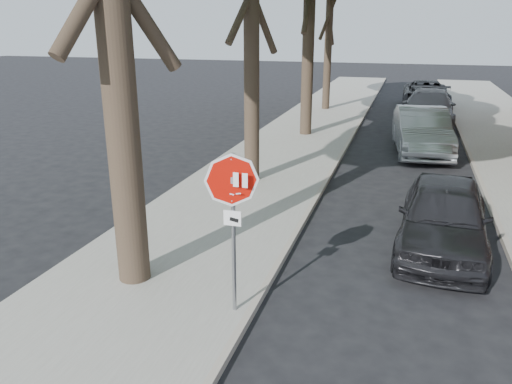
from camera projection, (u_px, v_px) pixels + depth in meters
ground at (276, 323)px, 7.91m from camera, size 120.00×120.00×0.00m
sidewalk_left at (293, 145)px, 19.47m from camera, size 4.00×55.00×0.12m
curb_left at (345, 148)px, 18.90m from camera, size 0.12×55.00×0.13m
curb_right at (470, 157)px, 17.69m from camera, size 0.12×55.00×0.13m
stop_sign at (233, 204)px, 7.46m from camera, size 0.76×0.34×2.61m
car_a at (444, 216)px, 10.31m from camera, size 2.02×4.46×1.48m
car_b at (422, 131)px, 18.24m from camera, size 2.27×5.15×1.65m
car_c at (428, 108)px, 23.25m from camera, size 2.52×5.76×1.65m
car_d at (426, 94)px, 28.58m from camera, size 2.60×5.45×1.50m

